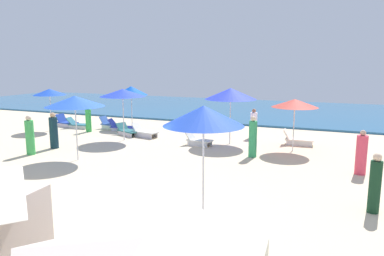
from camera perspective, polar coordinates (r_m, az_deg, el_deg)
ground_plane at (r=9.35m, az=-14.09°, el=-14.73°), size 60.00×60.00×0.00m
ocean at (r=30.05m, az=12.29°, el=2.62°), size 60.00×14.81×0.12m
umbrella_0 at (r=15.20m, az=-17.67°, el=3.96°), size 2.32×2.32×2.58m
umbrella_1 at (r=22.43m, az=-21.17°, el=5.21°), size 1.82×1.82×2.39m
lounge_chair_1_0 at (r=23.79m, az=-18.85°, el=0.86°), size 1.44×0.84×0.74m
lounge_chair_1_1 at (r=22.97m, az=-17.24°, el=0.56°), size 1.42×0.71×0.63m
umbrella_3 at (r=18.54m, az=-10.68°, el=5.37°), size 2.25×2.25×2.58m
lounge_chair_3_0 at (r=19.51m, az=-7.38°, el=-0.60°), size 1.53×0.85×0.70m
lounge_chair_3_1 at (r=20.11m, az=-9.90°, el=-0.43°), size 1.60×1.14×0.62m
umbrella_5 at (r=9.31m, az=1.80°, el=1.89°), size 2.08×2.08×2.81m
umbrella_6 at (r=17.55m, az=5.98°, el=5.30°), size 2.44×2.44×2.68m
lounge_chair_6_0 at (r=17.42m, az=0.92°, el=-1.87°), size 1.35×0.75×0.67m
umbrella_7 at (r=22.29m, az=-9.39°, el=5.72°), size 1.96×1.96×2.47m
lounge_chair_7_0 at (r=21.47m, az=-10.87°, el=0.21°), size 1.63×0.86×0.68m
lounge_chair_7_1 at (r=22.16m, az=-12.47°, el=0.55°), size 1.49×0.79×0.72m
umbrella_8 at (r=16.60m, az=15.62°, el=3.71°), size 2.00×2.00×2.31m
lounge_chair_8_0 at (r=18.22m, az=15.96°, el=-1.66°), size 1.42×0.72×0.73m
beachgoer_0 at (r=21.52m, az=-15.73°, el=1.34°), size 0.37×0.37×1.52m
beachgoer_1 at (r=17.03m, az=-23.78°, el=-1.19°), size 0.50×0.50×1.69m
beachgoer_2 at (r=14.16m, az=24.71°, el=-3.69°), size 0.53×0.53×1.58m
beachgoer_3 at (r=10.75m, az=26.44°, el=-7.85°), size 0.32×0.32×1.60m
beachgoer_4 at (r=19.36m, az=9.51°, el=0.55°), size 0.39×0.39×1.51m
beachgoer_5 at (r=17.88m, az=-20.60°, el=-0.55°), size 0.42×0.42×1.64m
beachgoer_6 at (r=15.40m, az=9.39°, el=-1.55°), size 0.47×0.47×1.70m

